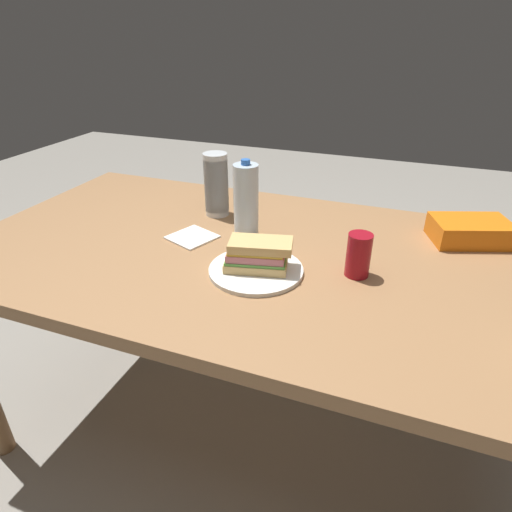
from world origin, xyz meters
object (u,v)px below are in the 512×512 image
at_px(soda_can_red, 359,255).
at_px(chip_bag, 470,231).
at_px(paper_plate, 256,270).
at_px(sandwich, 257,255).
at_px(plastic_cup_stack, 216,185).
at_px(water_bottle_spare, 246,201).
at_px(dining_table, 252,274).

xyz_separation_m(soda_can_red, chip_bag, (0.30, 0.34, -0.03)).
bearing_deg(soda_can_red, paper_plate, -162.39).
height_order(sandwich, soda_can_red, soda_can_red).
xyz_separation_m(sandwich, soda_can_red, (0.26, 0.08, 0.01)).
bearing_deg(sandwich, plastic_cup_stack, 129.86).
xyz_separation_m(soda_can_red, plastic_cup_stack, (-0.54, 0.25, 0.05)).
bearing_deg(water_bottle_spare, plastic_cup_stack, 141.64).
bearing_deg(plastic_cup_stack, soda_can_red, -25.24).
relative_size(plastic_cup_stack, water_bottle_spare, 0.88).
xyz_separation_m(soda_can_red, water_bottle_spare, (-0.37, 0.12, 0.06)).
relative_size(paper_plate, sandwich, 1.33).
bearing_deg(chip_bag, paper_plate, -162.84).
height_order(dining_table, chip_bag, chip_bag).
distance_m(chip_bag, water_bottle_spare, 0.71).
relative_size(paper_plate, chip_bag, 1.14).
height_order(dining_table, paper_plate, paper_plate).
xyz_separation_m(paper_plate, plastic_cup_stack, (-0.28, 0.34, 0.10)).
bearing_deg(paper_plate, soda_can_red, 17.61).
height_order(sandwich, plastic_cup_stack, plastic_cup_stack).
distance_m(dining_table, sandwich, 0.19).
distance_m(paper_plate, water_bottle_spare, 0.26).
height_order(soda_can_red, chip_bag, soda_can_red).
distance_m(dining_table, water_bottle_spare, 0.23).
xyz_separation_m(plastic_cup_stack, water_bottle_spare, (0.16, -0.13, 0.01)).
height_order(dining_table, plastic_cup_stack, plastic_cup_stack).
relative_size(dining_table, paper_plate, 6.89).
bearing_deg(soda_can_red, sandwich, -162.72).
bearing_deg(dining_table, chip_bag, 25.98).
distance_m(paper_plate, soda_can_red, 0.28).
relative_size(chip_bag, plastic_cup_stack, 1.04).
relative_size(soda_can_red, chip_bag, 0.53).
bearing_deg(plastic_cup_stack, dining_table, -44.90).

